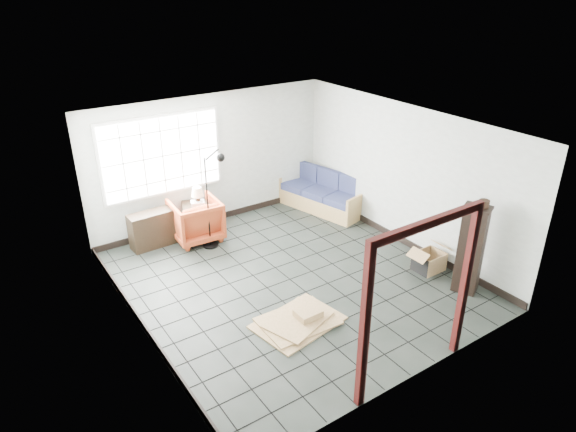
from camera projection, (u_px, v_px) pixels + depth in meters
ground at (290, 279)px, 8.56m from camera, size 5.50×5.50×0.00m
room_shell at (289, 185)px, 7.86m from camera, size 5.02×5.52×2.61m
window_panel at (162, 156)px, 9.38m from camera, size 2.32×0.08×1.52m
doorway_trim at (421, 283)px, 5.95m from camera, size 1.80×0.08×2.20m
futon_sofa at (323, 195)px, 11.01m from camera, size 1.15×2.02×0.84m
armchair at (196, 218)px, 9.67m from camera, size 0.91×0.86×0.89m
side_table at (197, 210)px, 9.87m from camera, size 0.71×0.71×0.61m
table_lamp at (197, 193)px, 9.71m from camera, size 0.31×0.31×0.36m
projector at (198, 203)px, 9.77m from camera, size 0.30×0.27×0.09m
floor_lamp at (215, 196)px, 9.22m from camera, size 0.54×0.33×1.86m
console_shelf at (154, 229)px, 9.48m from camera, size 0.89×0.38×0.68m
tall_shelf at (471, 249)px, 7.95m from camera, size 0.44×0.49×1.47m
pot at (484, 204)px, 7.60m from camera, size 0.17×0.17×0.11m
open_box at (429, 261)px, 8.78m from camera, size 0.78×0.40×0.44m
cardboard_pile at (299, 320)px, 7.48m from camera, size 1.36×1.07×0.18m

